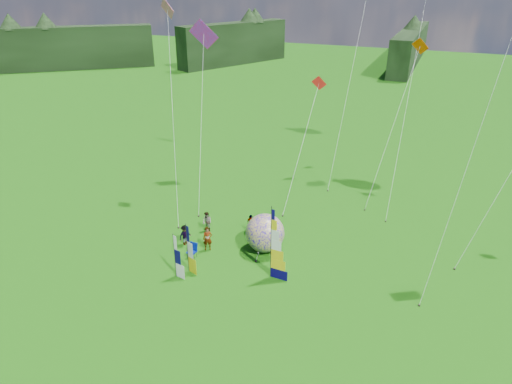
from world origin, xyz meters
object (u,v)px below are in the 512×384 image
at_px(side_banner_left, 188,249).
at_px(spectator_c, 185,235).
at_px(spectator_d, 251,224).
at_px(spectator_b, 207,222).
at_px(camp_chair, 192,251).
at_px(spectator_a, 208,239).
at_px(bol_inflatable, 265,233).
at_px(side_banner_far, 175,256).
at_px(kite_whale, 409,89).
at_px(feather_banner_main, 271,244).

height_order(side_banner_left, spectator_c, side_banner_left).
xyz_separation_m(spectator_c, spectator_d, (3.72, 3.39, -0.03)).
height_order(side_banner_left, spectator_b, side_banner_left).
relative_size(side_banner_left, camp_chair, 3.16).
relative_size(spectator_c, spectator_d, 1.04).
bearing_deg(camp_chair, spectator_a, 72.24).
bearing_deg(bol_inflatable, spectator_d, 135.83).
xyz_separation_m(side_banner_far, spectator_d, (2.27, 6.99, -0.80)).
bearing_deg(camp_chair, spectator_b, 105.54).
xyz_separation_m(bol_inflatable, spectator_d, (-1.87, 1.82, -0.63)).
relative_size(bol_inflatable, kite_whale, 0.15).
bearing_deg(kite_whale, spectator_c, -120.83).
relative_size(side_banner_far, bol_inflatable, 1.12).
height_order(feather_banner_main, spectator_d, feather_banner_main).
xyz_separation_m(bol_inflatable, spectator_c, (-5.59, -1.57, -0.60)).
height_order(side_banner_far, camp_chair, side_banner_far).
bearing_deg(spectator_c, kite_whale, -19.38).
distance_m(bol_inflatable, kite_whale, 17.05).
relative_size(feather_banner_main, spectator_d, 3.30).
bearing_deg(spectator_c, spectator_b, 7.96).
bearing_deg(spectator_c, side_banner_far, -136.40).
bearing_deg(bol_inflatable, feather_banner_main, -61.65).
xyz_separation_m(side_banner_left, spectator_b, (-1.35, 5.08, -0.94)).
bearing_deg(spectator_b, spectator_a, -42.77).
bearing_deg(spectator_d, spectator_c, 73.45).
distance_m(feather_banner_main, bol_inflatable, 3.42).
distance_m(feather_banner_main, camp_chair, 6.13).
bearing_deg(spectator_b, spectator_c, -85.73).
xyz_separation_m(side_banner_far, spectator_a, (0.40, 3.60, -0.65)).
bearing_deg(feather_banner_main, spectator_c, 173.25).
relative_size(spectator_d, kite_whale, 0.08).
bearing_deg(kite_whale, side_banner_far, -111.64).
bearing_deg(camp_chair, spectator_d, 67.01).
height_order(spectator_a, spectator_d, spectator_a).
distance_m(spectator_b, spectator_d, 3.34).
xyz_separation_m(side_banner_far, spectator_b, (-0.88, 5.90, -0.75)).
height_order(spectator_b, kite_whale, kite_whale).
height_order(feather_banner_main, spectator_b, feather_banner_main).
distance_m(spectator_d, kite_whale, 16.94).
xyz_separation_m(bol_inflatable, spectator_a, (-3.75, -1.56, -0.48)).
distance_m(spectator_a, spectator_d, 3.87).
bearing_deg(bol_inflatable, side_banner_left, -130.16).
bearing_deg(side_banner_left, side_banner_far, -100.58).
relative_size(side_banner_left, kite_whale, 0.19).
bearing_deg(feather_banner_main, side_banner_far, -154.37).
relative_size(side_banner_far, spectator_c, 1.98).
height_order(side_banner_far, spectator_b, side_banner_far).
relative_size(spectator_a, spectator_b, 1.13).
bearing_deg(kite_whale, spectator_d, -118.59).
height_order(feather_banner_main, bol_inflatable, feather_banner_main).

